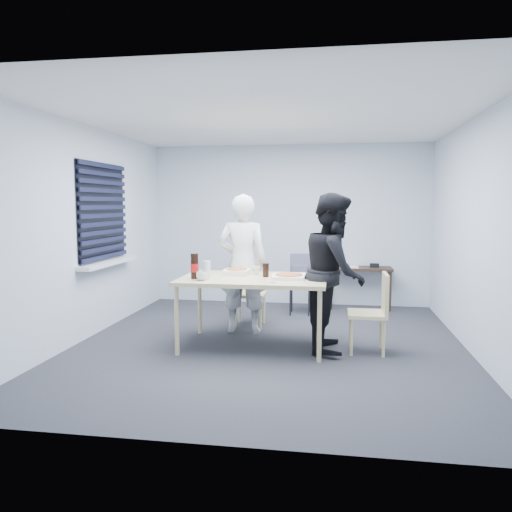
% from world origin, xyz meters
% --- Properties ---
extents(room, '(5.00, 5.00, 5.00)m').
position_xyz_m(room, '(-2.20, 0.40, 1.44)').
color(room, '#28292D').
rests_on(room, ground).
extents(dining_table, '(1.66, 1.05, 0.81)m').
position_xyz_m(dining_table, '(-0.17, -0.10, 0.75)').
color(dining_table, beige).
rests_on(dining_table, ground).
extents(chair_far, '(0.42, 0.42, 0.89)m').
position_xyz_m(chair_far, '(-0.38, 0.96, 0.51)').
color(chair_far, beige).
rests_on(chair_far, ground).
extents(chair_right, '(0.42, 0.42, 0.89)m').
position_xyz_m(chair_right, '(1.20, -0.12, 0.51)').
color(chair_right, beige).
rests_on(chair_right, ground).
extents(person_white, '(0.65, 0.42, 1.77)m').
position_xyz_m(person_white, '(-0.41, 0.53, 0.89)').
color(person_white, silver).
rests_on(person_white, ground).
extents(person_black, '(0.47, 0.86, 1.77)m').
position_xyz_m(person_black, '(0.74, -0.07, 0.89)').
color(person_black, black).
rests_on(person_black, ground).
extents(side_table, '(0.98, 0.43, 0.65)m').
position_xyz_m(side_table, '(1.15, 2.28, 0.57)').
color(side_table, '#37241C').
rests_on(side_table, ground).
extents(stool, '(0.35, 0.35, 0.49)m').
position_xyz_m(stool, '(0.24, 1.69, 0.38)').
color(stool, black).
rests_on(stool, ground).
extents(backpack, '(0.30, 0.22, 0.42)m').
position_xyz_m(backpack, '(0.24, 1.68, 0.70)').
color(backpack, slate).
rests_on(backpack, stool).
extents(pizza_box_a, '(0.29, 0.29, 0.07)m').
position_xyz_m(pizza_box_a, '(-0.41, 0.09, 0.84)').
color(pizza_box_a, white).
rests_on(pizza_box_a, dining_table).
extents(pizza_box_b, '(0.36, 0.36, 0.05)m').
position_xyz_m(pizza_box_b, '(0.24, -0.12, 0.83)').
color(pizza_box_b, white).
rests_on(pizza_box_b, dining_table).
extents(mug_a, '(0.17, 0.17, 0.10)m').
position_xyz_m(mug_a, '(-0.70, -0.41, 0.86)').
color(mug_a, silver).
rests_on(mug_a, dining_table).
extents(mug_b, '(0.10, 0.10, 0.09)m').
position_xyz_m(mug_b, '(-0.18, 0.15, 0.85)').
color(mug_b, silver).
rests_on(mug_b, dining_table).
extents(cola_glass, '(0.09, 0.09, 0.16)m').
position_xyz_m(cola_glass, '(-0.04, -0.03, 0.89)').
color(cola_glass, black).
rests_on(cola_glass, dining_table).
extents(soda_bottle, '(0.09, 0.09, 0.28)m').
position_xyz_m(soda_bottle, '(-0.81, -0.29, 0.95)').
color(soda_bottle, black).
rests_on(soda_bottle, dining_table).
extents(plastic_cups, '(0.10, 0.10, 0.20)m').
position_xyz_m(plastic_cups, '(-0.67, -0.28, 0.91)').
color(plastic_cups, silver).
rests_on(plastic_cups, dining_table).
extents(rubber_band, '(0.07, 0.07, 0.00)m').
position_xyz_m(rubber_band, '(0.10, -0.45, 0.81)').
color(rubber_band, red).
rests_on(rubber_band, dining_table).
extents(papers, '(0.31, 0.38, 0.01)m').
position_xyz_m(papers, '(1.00, 2.29, 0.66)').
color(papers, white).
rests_on(papers, side_table).
extents(black_box, '(0.17, 0.15, 0.06)m').
position_xyz_m(black_box, '(1.37, 2.31, 0.68)').
color(black_box, black).
rests_on(black_box, side_table).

